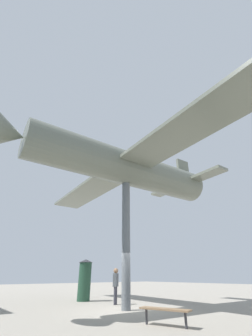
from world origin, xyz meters
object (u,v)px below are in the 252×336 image
Objects in this scene: info_kiosk at (85,279)px; plaza_bench at (165,310)px; visitor_person at (116,283)px; suspended_airplane at (122,167)px; support_pylon_central at (126,240)px.

plaza_bench is at bearing 167.75° from info_kiosk.
visitor_person is 0.76× the size of info_kiosk.
suspended_airplane is at bearing 23.67° from visitor_person.
suspended_airplane is at bearing -15.76° from plaza_bench.
suspended_airplane is at bearing 85.02° from support_pylon_central.
plaza_bench is 0.71× the size of info_kiosk.
plaza_bench is (-3.62, 1.33, -2.73)m from support_pylon_central.
suspended_airplane is 8.13× the size of info_kiosk.
visitor_person is 1.07× the size of plaza_bench.
support_pylon_central is 3.40× the size of visitor_person.
info_kiosk is (8.53, -1.85, 0.82)m from plaza_bench.
suspended_airplane is 6.74m from visitor_person.
support_pylon_central reaches higher than info_kiosk.
support_pylon_central is 0.32× the size of suspended_airplane.
visitor_person is 6.26m from plaza_bench.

